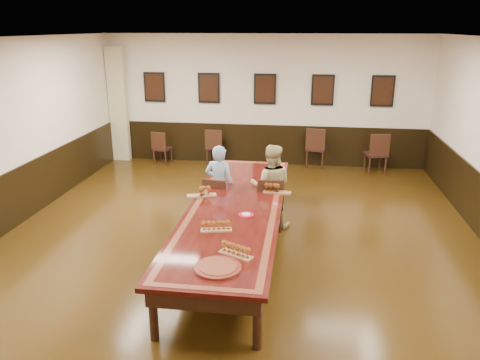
# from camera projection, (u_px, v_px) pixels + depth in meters

# --- Properties ---
(floor) EXTENTS (8.00, 10.00, 0.02)m
(floor) POSITION_uv_depth(u_px,v_px,m) (236.00, 250.00, 7.39)
(floor) COLOR black
(floor) RESTS_ON ground
(ceiling) EXTENTS (8.00, 10.00, 0.02)m
(ceiling) POSITION_uv_depth(u_px,v_px,m) (235.00, 38.00, 6.38)
(ceiling) COLOR white
(ceiling) RESTS_ON floor
(wall_back) EXTENTS (8.00, 0.02, 3.20)m
(wall_back) POSITION_uv_depth(u_px,v_px,m) (265.00, 101.00, 11.60)
(wall_back) COLOR #EFDDC8
(wall_back) RESTS_ON floor
(chair_man) EXTENTS (0.48, 0.52, 0.89)m
(chair_man) POSITION_uv_depth(u_px,v_px,m) (218.00, 201.00, 8.20)
(chair_man) COLOR black
(chair_man) RESTS_ON floor
(chair_woman) EXTENTS (0.47, 0.50, 0.94)m
(chair_woman) POSITION_uv_depth(u_px,v_px,m) (270.00, 203.00, 8.05)
(chair_woman) COLOR black
(chair_woman) RESTS_ON floor
(spare_chair_a) EXTENTS (0.47, 0.50, 0.85)m
(spare_chair_a) POSITION_uv_depth(u_px,v_px,m) (162.00, 147.00, 11.90)
(spare_chair_a) COLOR black
(spare_chair_a) RESTS_ON floor
(spare_chair_b) EXTENTS (0.44, 0.48, 0.92)m
(spare_chair_b) POSITION_uv_depth(u_px,v_px,m) (215.00, 146.00, 11.89)
(spare_chair_b) COLOR black
(spare_chair_b) RESTS_ON floor
(spare_chair_c) EXTENTS (0.55, 0.58, 1.01)m
(spare_chair_c) POSITION_uv_depth(u_px,v_px,m) (316.00, 147.00, 11.62)
(spare_chair_c) COLOR black
(spare_chair_c) RESTS_ON floor
(spare_chair_d) EXTENTS (0.55, 0.58, 1.00)m
(spare_chair_d) POSITION_uv_depth(u_px,v_px,m) (376.00, 153.00, 11.11)
(spare_chair_d) COLOR black
(spare_chair_d) RESTS_ON floor
(person_man) EXTENTS (0.57, 0.42, 1.43)m
(person_man) POSITION_uv_depth(u_px,v_px,m) (219.00, 185.00, 8.21)
(person_man) COLOR teal
(person_man) RESTS_ON floor
(person_woman) EXTENTS (0.76, 0.61, 1.47)m
(person_woman) POSITION_uv_depth(u_px,v_px,m) (271.00, 186.00, 8.06)
(person_woman) COLOR #CFBF81
(person_woman) RESTS_ON floor
(pink_phone) EXTENTS (0.09, 0.14, 0.01)m
(pink_phone) POSITION_uv_depth(u_px,v_px,m) (275.00, 204.00, 7.21)
(pink_phone) COLOR #D64766
(pink_phone) RESTS_ON conference_table
(curtain) EXTENTS (0.45, 0.18, 2.90)m
(curtain) POSITION_uv_depth(u_px,v_px,m) (118.00, 105.00, 11.96)
(curtain) COLOR #C4BB86
(curtain) RESTS_ON floor
(wainscoting) EXTENTS (8.00, 10.00, 1.00)m
(wainscoting) POSITION_uv_depth(u_px,v_px,m) (236.00, 221.00, 7.23)
(wainscoting) COLOR black
(wainscoting) RESTS_ON floor
(conference_table) EXTENTS (1.40, 5.00, 0.76)m
(conference_table) POSITION_uv_depth(u_px,v_px,m) (236.00, 214.00, 7.20)
(conference_table) COLOR black
(conference_table) RESTS_ON floor
(posters) EXTENTS (6.14, 0.04, 0.74)m
(posters) POSITION_uv_depth(u_px,v_px,m) (265.00, 89.00, 11.44)
(posters) COLOR black
(posters) RESTS_ON wall_back
(flight_a) EXTENTS (0.49, 0.27, 0.18)m
(flight_a) POSITION_uv_depth(u_px,v_px,m) (203.00, 192.00, 7.51)
(flight_a) COLOR #9B6241
(flight_a) RESTS_ON conference_table
(flight_b) EXTENTS (0.46, 0.18, 0.17)m
(flight_b) POSITION_uv_depth(u_px,v_px,m) (275.00, 189.00, 7.67)
(flight_b) COLOR #9B6241
(flight_b) RESTS_ON conference_table
(flight_c) EXTENTS (0.43, 0.21, 0.16)m
(flight_c) POSITION_uv_depth(u_px,v_px,m) (216.00, 226.00, 6.24)
(flight_c) COLOR #9B6241
(flight_c) RESTS_ON conference_table
(flight_d) EXTENTS (0.45, 0.31, 0.16)m
(flight_d) POSITION_uv_depth(u_px,v_px,m) (236.00, 250.00, 5.56)
(flight_d) COLOR #9B6241
(flight_d) RESTS_ON conference_table
(red_plate_grp) EXTENTS (0.22, 0.22, 0.03)m
(red_plate_grp) POSITION_uv_depth(u_px,v_px,m) (246.00, 215.00, 6.77)
(red_plate_grp) COLOR red
(red_plate_grp) RESTS_ON conference_table
(carved_platter) EXTENTS (0.62, 0.62, 0.04)m
(carved_platter) POSITION_uv_depth(u_px,v_px,m) (218.00, 268.00, 5.27)
(carved_platter) COLOR #591911
(carved_platter) RESTS_ON conference_table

